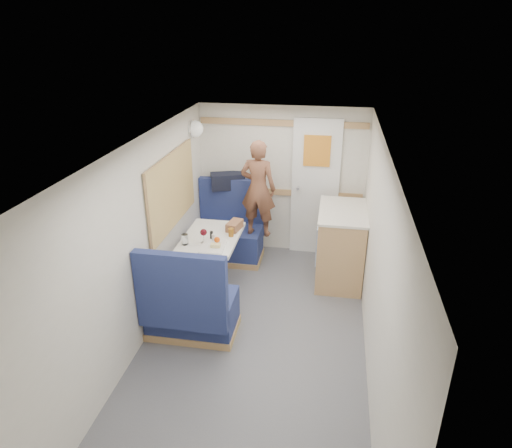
% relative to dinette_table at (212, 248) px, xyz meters
% --- Properties ---
extents(floor, '(4.50, 4.50, 0.00)m').
position_rel_dinette_table_xyz_m(floor, '(0.65, -1.00, -0.57)').
color(floor, '#515156').
rests_on(floor, ground).
extents(ceiling, '(4.50, 4.50, 0.00)m').
position_rel_dinette_table_xyz_m(ceiling, '(0.65, -1.00, 1.43)').
color(ceiling, silver).
rests_on(ceiling, wall_back).
extents(wall_back, '(2.20, 0.02, 2.00)m').
position_rel_dinette_table_xyz_m(wall_back, '(0.65, 1.25, 0.43)').
color(wall_back, silver).
rests_on(wall_back, floor).
extents(wall_left, '(0.02, 4.50, 2.00)m').
position_rel_dinette_table_xyz_m(wall_left, '(-0.45, -1.00, 0.43)').
color(wall_left, silver).
rests_on(wall_left, floor).
extents(wall_right, '(0.02, 4.50, 2.00)m').
position_rel_dinette_table_xyz_m(wall_right, '(1.75, -1.00, 0.43)').
color(wall_right, silver).
rests_on(wall_right, floor).
extents(oak_trim_low, '(2.15, 0.02, 0.08)m').
position_rel_dinette_table_xyz_m(oak_trim_low, '(0.65, 1.23, 0.28)').
color(oak_trim_low, '#AC8D4D').
rests_on(oak_trim_low, wall_back).
extents(oak_trim_high, '(2.15, 0.02, 0.08)m').
position_rel_dinette_table_xyz_m(oak_trim_high, '(0.65, 1.23, 1.21)').
color(oak_trim_high, '#AC8D4D').
rests_on(oak_trim_high, wall_back).
extents(side_window, '(0.04, 1.30, 0.72)m').
position_rel_dinette_table_xyz_m(side_window, '(-0.43, 0.00, 0.68)').
color(side_window, '#A1A68D').
rests_on(side_window, wall_left).
extents(rear_door, '(0.62, 0.12, 1.86)m').
position_rel_dinette_table_xyz_m(rear_door, '(1.10, 1.22, 0.41)').
color(rear_door, white).
rests_on(rear_door, wall_back).
extents(dinette_table, '(0.62, 0.92, 0.72)m').
position_rel_dinette_table_xyz_m(dinette_table, '(0.00, 0.00, 0.00)').
color(dinette_table, white).
rests_on(dinette_table, floor).
extents(bench_far, '(0.90, 0.59, 1.05)m').
position_rel_dinette_table_xyz_m(bench_far, '(-0.00, 0.86, -0.27)').
color(bench_far, '#18224D').
rests_on(bench_far, floor).
extents(bench_near, '(0.90, 0.59, 1.05)m').
position_rel_dinette_table_xyz_m(bench_near, '(-0.00, -0.86, -0.27)').
color(bench_near, '#18224D').
rests_on(bench_near, floor).
extents(ledge, '(0.90, 0.14, 0.04)m').
position_rel_dinette_table_xyz_m(ledge, '(-0.00, 1.12, 0.31)').
color(ledge, '#AC8D4D').
rests_on(ledge, bench_far).
extents(dome_light, '(0.20, 0.20, 0.20)m').
position_rel_dinette_table_xyz_m(dome_light, '(-0.39, 0.85, 1.18)').
color(dome_light, white).
rests_on(dome_light, wall_left).
extents(galley_counter, '(0.57, 0.92, 0.92)m').
position_rel_dinette_table_xyz_m(galley_counter, '(1.47, 0.55, -0.10)').
color(galley_counter, '#AC8D4D').
rests_on(galley_counter, floor).
extents(person, '(0.48, 0.35, 1.23)m').
position_rel_dinette_table_xyz_m(person, '(0.42, 0.72, 0.50)').
color(person, brown).
rests_on(person, bench_far).
extents(duffel_bag, '(0.49, 0.35, 0.21)m').
position_rel_dinette_table_xyz_m(duffel_bag, '(-0.06, 1.12, 0.44)').
color(duffel_bag, black).
rests_on(duffel_bag, ledge).
extents(tray, '(0.27, 0.35, 0.02)m').
position_rel_dinette_table_xyz_m(tray, '(0.09, -0.27, 0.16)').
color(tray, white).
rests_on(tray, dinette_table).
extents(orange_fruit, '(0.07, 0.07, 0.07)m').
position_rel_dinette_table_xyz_m(orange_fruit, '(0.12, -0.18, 0.20)').
color(orange_fruit, orange).
rests_on(orange_fruit, tray).
extents(cheese_block, '(0.11, 0.07, 0.04)m').
position_rel_dinette_table_xyz_m(cheese_block, '(0.13, -0.29, 0.19)').
color(cheese_block, '#D5C37B').
rests_on(cheese_block, tray).
extents(wine_glass, '(0.08, 0.08, 0.17)m').
position_rel_dinette_table_xyz_m(wine_glass, '(-0.03, -0.18, 0.28)').
color(wine_glass, white).
rests_on(wine_glass, dinette_table).
extents(tumbler_left, '(0.07, 0.07, 0.12)m').
position_rel_dinette_table_xyz_m(tumbler_left, '(-0.23, -0.25, 0.21)').
color(tumbler_left, white).
rests_on(tumbler_left, dinette_table).
extents(beer_glass, '(0.06, 0.06, 0.10)m').
position_rel_dinette_table_xyz_m(beer_glass, '(0.22, 0.04, 0.20)').
color(beer_glass, '#8A5414').
rests_on(beer_glass, dinette_table).
extents(pepper_grinder, '(0.04, 0.04, 0.09)m').
position_rel_dinette_table_xyz_m(pepper_grinder, '(0.03, -0.07, 0.20)').
color(pepper_grinder, black).
rests_on(pepper_grinder, dinette_table).
extents(salt_grinder, '(0.04, 0.04, 0.09)m').
position_rel_dinette_table_xyz_m(salt_grinder, '(0.06, -0.13, 0.20)').
color(salt_grinder, silver).
rests_on(salt_grinder, dinette_table).
extents(bread_loaf, '(0.18, 0.26, 0.10)m').
position_rel_dinette_table_xyz_m(bread_loaf, '(0.22, 0.23, 0.20)').
color(bread_loaf, olive).
rests_on(bread_loaf, dinette_table).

